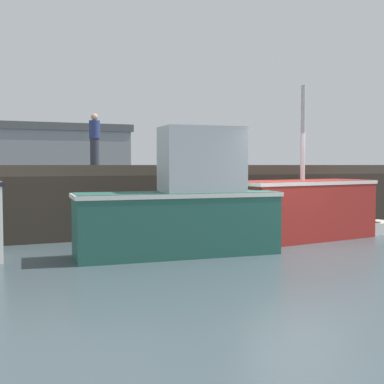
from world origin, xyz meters
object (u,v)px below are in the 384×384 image
fishing_boat_near_right (184,207)px  dockworker (95,139)px  fishing_boat_mid (302,208)px  rowboat (369,228)px

fishing_boat_near_right → dockworker: size_ratio=2.52×
dockworker → fishing_boat_mid: bearing=-57.9°
rowboat → dockworker: dockworker is taller
rowboat → dockworker: bearing=135.3°
dockworker → fishing_boat_near_right: bearing=-87.3°
fishing_boat_mid → rowboat: (2.11, 0.13, -0.59)m
rowboat → fishing_boat_near_right: bearing=-169.3°
rowboat → dockworker: 8.51m
fishing_boat_near_right → rowboat: 5.64m
fishing_boat_near_right → dockworker: 6.98m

